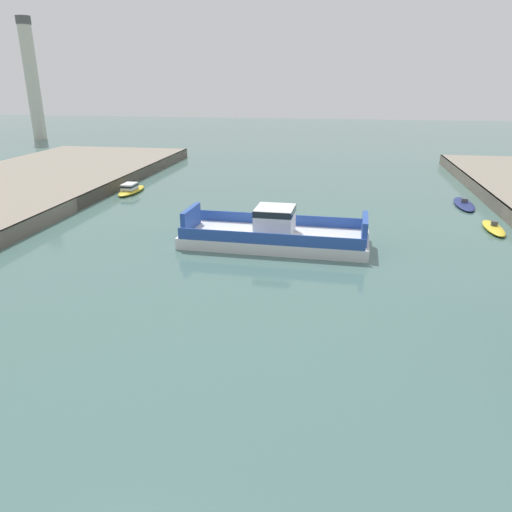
% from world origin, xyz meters
% --- Properties ---
extents(chain_ferry, '(18.41, 7.56, 3.80)m').
position_xyz_m(chain_ferry, '(0.33, 36.00, 1.14)').
color(chain_ferry, silver).
rests_on(chain_ferry, ground).
extents(moored_boat_near_left, '(2.49, 7.95, 0.92)m').
position_xyz_m(moored_boat_near_left, '(22.44, 55.74, 0.22)').
color(moored_boat_near_left, navy).
rests_on(moored_boat_near_left, ground).
extents(moored_boat_mid_left, '(2.47, 7.30, 1.45)m').
position_xyz_m(moored_boat_mid_left, '(-23.12, 55.63, 0.54)').
color(moored_boat_mid_left, yellow).
rests_on(moored_boat_mid_left, ground).
extents(moored_boat_far_right, '(1.79, 6.23, 1.04)m').
position_xyz_m(moored_boat_far_right, '(23.07, 44.71, 0.28)').
color(moored_boat_far_right, yellow).
rests_on(moored_boat_far_right, ground).
extents(smokestack_distant_a, '(3.64, 3.64, 30.43)m').
position_xyz_m(smokestack_distant_a, '(-74.48, 114.56, 16.23)').
color(smokestack_distant_a, beige).
rests_on(smokestack_distant_a, ground).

